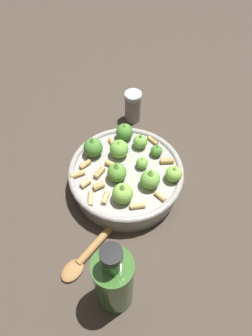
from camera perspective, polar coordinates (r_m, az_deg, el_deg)
ground_plane at (r=0.73m, az=0.00°, el=-3.13°), size 2.40×2.40×0.00m
cooking_pan at (r=0.70m, az=0.01°, el=-1.23°), size 0.26×0.26×0.11m
pepper_shaker at (r=0.84m, az=1.28°, el=11.23°), size 0.04×0.04×0.09m
olive_oil_bottle at (r=0.55m, az=-2.24°, el=-20.08°), size 0.07×0.07×0.22m
wooden_spoon at (r=0.66m, az=-5.71°, el=-13.92°), size 0.21×0.05×0.02m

